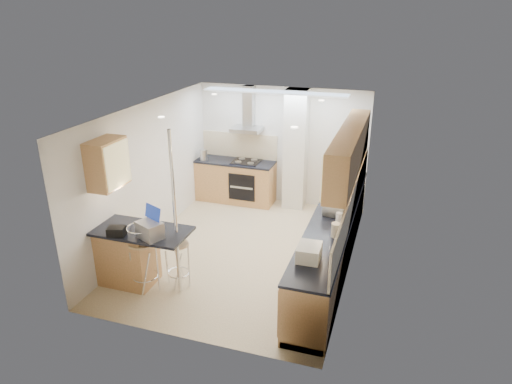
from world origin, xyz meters
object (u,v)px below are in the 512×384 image
(laptop, at_px, (150,230))
(bar_stool_near, at_px, (144,259))
(bread_bin, at_px, (309,252))
(bar_stool_end, at_px, (178,258))
(microwave, at_px, (339,204))

(laptop, xyz_separation_m, bar_stool_near, (-0.18, 0.05, -0.53))
(laptop, distance_m, bread_bin, 2.26)
(laptop, xyz_separation_m, bar_stool_end, (0.22, 0.33, -0.59))
(bar_stool_near, bearing_deg, microwave, 43.72)
(bar_stool_near, relative_size, bread_bin, 2.85)
(microwave, bearing_deg, bar_stool_end, 132.79)
(bar_stool_near, height_order, bar_stool_end, bar_stool_near)
(bar_stool_near, bearing_deg, bar_stool_end, 44.56)
(laptop, relative_size, bar_stool_end, 0.37)
(bar_stool_end, bearing_deg, laptop, 165.46)
(bar_stool_near, xyz_separation_m, bar_stool_end, (0.41, 0.27, -0.07))
(microwave, distance_m, bread_bin, 1.59)
(bread_bin, bearing_deg, microwave, 83.03)
(microwave, xyz_separation_m, laptop, (-2.41, -1.73, -0.01))
(laptop, height_order, bar_stool_near, laptop)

